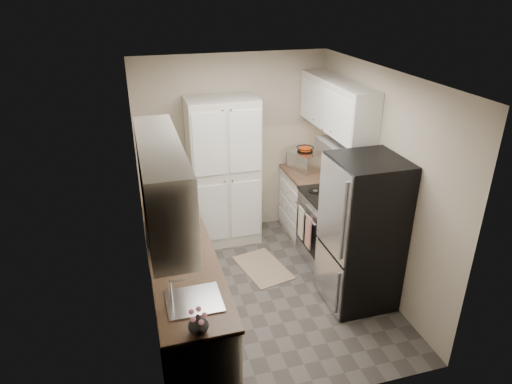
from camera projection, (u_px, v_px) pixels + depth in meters
ground at (267, 290)px, 5.38m from camera, size 3.20×3.20×0.00m
room_shell at (267, 162)px, 4.68m from camera, size 2.64×3.24×2.52m
pantry_cabinet at (224, 173)px, 6.06m from camera, size 0.90×0.55×2.00m
base_cabinet_left at (186, 296)px, 4.57m from camera, size 0.60×2.30×0.88m
countertop_left at (182, 257)px, 4.38m from camera, size 0.63×2.33×0.04m
base_cabinet_right at (309, 203)px, 6.48m from camera, size 0.60×0.80×0.88m
countertop_right at (310, 174)px, 6.29m from camera, size 0.63×0.83×0.04m
electric_range at (331, 228)px, 5.76m from camera, size 0.71×0.78×1.13m
refrigerator at (362, 233)px, 4.90m from camera, size 0.70×0.72×1.70m
microwave at (173, 223)px, 4.64m from camera, size 0.57×0.67×0.32m
wine_bottle at (161, 199)px, 5.14m from camera, size 0.08×0.08×0.31m
flower_vase at (198, 324)px, 3.38m from camera, size 0.19×0.19×0.16m
cutting_board at (171, 195)px, 5.20m from camera, size 0.10×0.27×0.34m
toaster_oven at (306, 160)px, 6.34m from camera, size 0.47×0.52×0.25m
fruit_basket at (305, 148)px, 6.27m from camera, size 0.31×0.31×0.10m
kitchen_mat at (263, 268)px, 5.79m from camera, size 0.65×0.88×0.01m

